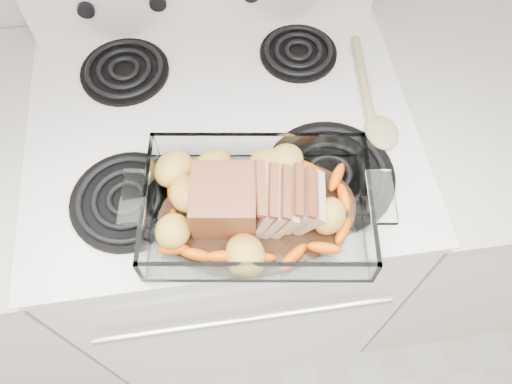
{
  "coord_description": "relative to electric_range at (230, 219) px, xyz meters",
  "views": [
    {
      "loc": [
        -0.02,
        1.03,
        1.75
      ],
      "look_at": [
        0.04,
        1.45,
        0.99
      ],
      "focal_mm": 35.0,
      "sensor_mm": 36.0,
      "label": 1
    }
  ],
  "objects": [
    {
      "name": "baking_dish",
      "position": [
        0.04,
        -0.23,
        0.48
      ],
      "size": [
        0.39,
        0.26,
        0.07
      ],
      "rotation": [
        0.0,
        0.0,
        -0.14
      ],
      "color": "silver",
      "rests_on": "electric_range"
    },
    {
      "name": "pork_roast",
      "position": [
        0.02,
        -0.23,
        0.51
      ],
      "size": [
        0.23,
        0.11,
        0.09
      ],
      "rotation": [
        0.0,
        0.0,
        0.21
      ],
      "color": "brown",
      "rests_on": "baking_dish"
    },
    {
      "name": "electric_range",
      "position": [
        0.0,
        0.0,
        0.0
      ],
      "size": [
        0.78,
        0.7,
        1.12
      ],
      "color": "white",
      "rests_on": "ground"
    },
    {
      "name": "counter_right",
      "position": [
        0.66,
        -0.0,
        -0.02
      ],
      "size": [
        0.58,
        0.68,
        0.93
      ],
      "color": "silver",
      "rests_on": "ground"
    },
    {
      "name": "roast_vegetables",
      "position": [
        0.04,
        -0.19,
        0.49
      ],
      "size": [
        0.4,
        0.22,
        0.05
      ],
      "rotation": [
        0.0,
        0.0,
        0.16
      ],
      "color": "#F16605",
      "rests_on": "baking_dish"
    },
    {
      "name": "wooden_spoon",
      "position": [
        0.31,
        -0.02,
        0.46
      ],
      "size": [
        0.06,
        0.3,
        0.02
      ],
      "rotation": [
        0.0,
        0.0,
        -0.1
      ],
      "color": "#C9B886",
      "rests_on": "electric_range"
    }
  ]
}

